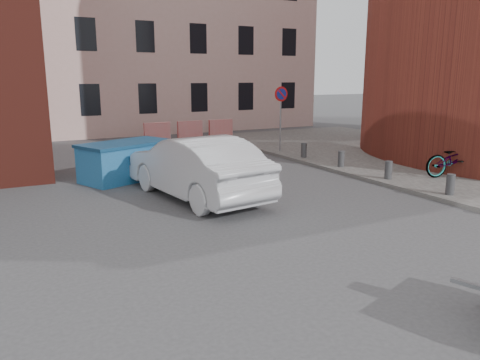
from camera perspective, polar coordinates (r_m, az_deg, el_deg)
ground at (r=8.75m, az=5.29°, el=-8.81°), size 120.00×120.00×0.00m
sidewalk at (r=18.35m, az=25.07°, el=1.57°), size 9.00×24.00×0.12m
building_pink at (r=30.89m, az=-8.24°, el=19.53°), size 16.00×8.00×14.00m
no_parking_sign at (r=19.41m, az=5.01°, el=9.06°), size 0.60×0.09×2.65m
bollards at (r=14.90m, az=17.64°, el=1.18°), size 0.22×9.02×0.55m
barriers at (r=23.63m, az=-6.09°, el=5.97°), size 4.70×0.18×1.00m
dumpster at (r=15.06m, az=-13.65°, el=2.31°), size 3.16×2.43×1.18m
silver_car at (r=12.44m, az=-5.41°, el=1.58°), size 2.41×5.20×1.65m
bicycle at (r=15.98m, az=24.81°, el=2.36°), size 2.22×1.18×1.11m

